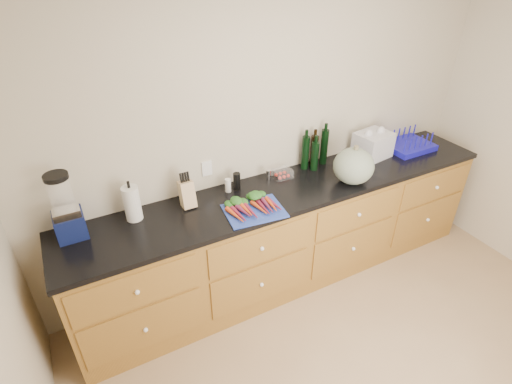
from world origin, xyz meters
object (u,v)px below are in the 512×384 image
paper_towel (132,203)px  knife_block (187,194)px  carrots (251,205)px  dish_rack (408,144)px  tomato_box (282,174)px  squash (354,166)px  cutting_board (254,211)px  blender_appliance (66,210)px

paper_towel → knife_block: size_ratio=1.29×
carrots → paper_towel: 0.84m
carrots → dish_rack: (1.77, 0.20, 0.01)m
carrots → tomato_box: 0.52m
squash → carrots: bearing=177.5°
dish_rack → carrots: bearing=-173.6°
squash → dish_rack: size_ratio=0.77×
cutting_board → dish_rack: dish_rack is taller
paper_towel → dish_rack: size_ratio=0.61×
squash → dish_rack: squash is taller
carrots → blender_appliance: bearing=167.0°
squash → tomato_box: squash is taller
knife_block → tomato_box: knife_block is taller
carrots → cutting_board: bearing=-90.0°
blender_appliance → dish_rack: (2.96, -0.08, -0.16)m
cutting_board → tomato_box: (0.44, 0.33, 0.03)m
squash → blender_appliance: size_ratio=0.69×
cutting_board → blender_appliance: 1.25m
cutting_board → squash: bearing=0.1°
carrots → blender_appliance: 1.23m
blender_appliance → dish_rack: size_ratio=1.11×
carrots → paper_towel: paper_towel is taller
squash → paper_towel: size_ratio=1.27×
cutting_board → paper_towel: size_ratio=1.64×
cutting_board → carrots: (-0.00, 0.04, 0.03)m
blender_appliance → tomato_box: (1.63, 0.01, -0.17)m
paper_towel → dish_rack: 2.55m
blender_appliance → knife_block: size_ratio=2.35×
knife_block → blender_appliance: bearing=178.7°
knife_block → tomato_box: (0.83, 0.03, -0.06)m
cutting_board → tomato_box: 0.55m
squash → knife_block: (-1.29, 0.30, -0.05)m
cutting_board → dish_rack: 1.78m
tomato_box → paper_towel: bearing=-179.5°
squash → tomato_box: size_ratio=2.16×
squash → knife_block: squash is taller
blender_appliance → knife_block: bearing=-1.3°
blender_appliance → tomato_box: size_ratio=3.11×
carrots → blender_appliance: blender_appliance is taller
carrots → tomato_box: size_ratio=2.47×
paper_towel → tomato_box: 1.22m
knife_block → dish_rack: 2.16m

